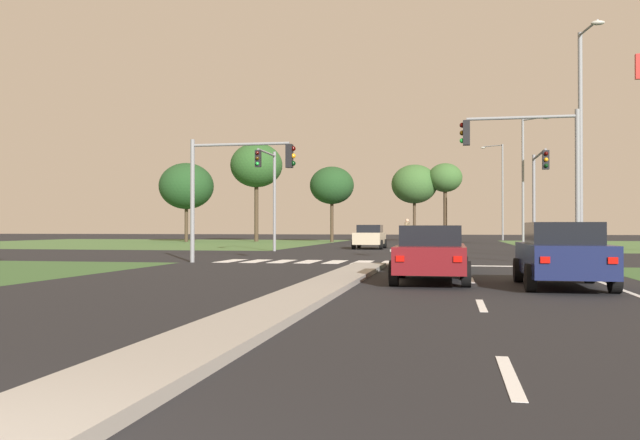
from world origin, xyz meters
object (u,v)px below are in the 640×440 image
at_px(pedestrian_at_median, 407,230).
at_px(treeline_near, 186,186).
at_px(treeline_fifth, 445,178).
at_px(traffic_signal_far_left, 269,183).
at_px(street_lamp_fourth, 501,187).
at_px(car_beige_near, 370,237).
at_px(traffic_signal_near_left, 231,177).
at_px(car_maroon_fifth, 431,253).
at_px(car_teal_second, 432,247).
at_px(street_lamp_second, 582,133).
at_px(car_navy_fourth, 562,254).
at_px(traffic_signal_far_right, 538,182).
at_px(treeline_fourth, 414,184).
at_px(traffic_signal_near_right, 535,160).
at_px(street_lamp_third, 525,175).
at_px(treeline_second, 256,166).
at_px(treeline_third, 332,186).

relative_size(pedestrian_at_median, treeline_near, 0.24).
xyz_separation_m(treeline_near, treeline_fifth, (25.40, 3.45, 0.67)).
xyz_separation_m(traffic_signal_far_left, street_lamp_fourth, (16.10, 38.66, 1.84)).
xyz_separation_m(car_beige_near, street_lamp_fourth, (10.91, 31.78, 5.13)).
bearing_deg(traffic_signal_far_left, traffic_signal_near_left, -81.91).
bearing_deg(car_maroon_fifth, car_teal_second, 91.34).
bearing_deg(traffic_signal_near_left, street_lamp_second, 19.40).
distance_m(car_navy_fourth, traffic_signal_far_right, 20.81).
bearing_deg(treeline_fifth, treeline_fourth, 170.44).
xyz_separation_m(traffic_signal_near_right, street_lamp_second, (2.64, 5.15, 1.65)).
bearing_deg(treeline_near, street_lamp_fourth, 24.05).
bearing_deg(street_lamp_fourth, car_teal_second, -96.59).
bearing_deg(street_lamp_second, treeline_fourth, 104.68).
relative_size(street_lamp_third, treeline_second, 1.01).
xyz_separation_m(car_teal_second, treeline_fifth, (0.15, 42.98, 5.46)).
relative_size(traffic_signal_near_left, treeline_second, 0.51).
height_order(pedestrian_at_median, treeline_third, treeline_third).
relative_size(traffic_signal_near_right, pedestrian_at_median, 3.11).
relative_size(traffic_signal_far_right, traffic_signal_far_left, 0.92).
distance_m(car_teal_second, traffic_signal_near_left, 9.19).
bearing_deg(street_lamp_third, street_lamp_fourth, 90.89).
bearing_deg(street_lamp_second, treeline_third, 117.18).
distance_m(traffic_signal_near_left, street_lamp_third, 32.81).
height_order(car_teal_second, treeline_second, treeline_second).
height_order(traffic_signal_far_right, treeline_third, treeline_third).
bearing_deg(treeline_fourth, treeline_fifth, -9.56).
height_order(car_beige_near, car_teal_second, car_beige_near).
xyz_separation_m(car_maroon_fifth, traffic_signal_far_left, (-10.04, 20.15, 3.34)).
xyz_separation_m(car_navy_fourth, treeline_fourth, (-6.14, 49.65, 4.92)).
bearing_deg(traffic_signal_near_left, treeline_fifth, 78.16).
distance_m(traffic_signal_far_left, treeline_fifth, 29.90).
xyz_separation_m(traffic_signal_near_right, treeline_fifth, (-3.60, 39.97, 2.21)).
relative_size(traffic_signal_far_left, treeline_fifth, 0.79).
relative_size(traffic_signal_near_left, street_lamp_fourth, 0.48).
height_order(traffic_signal_far_right, street_lamp_second, street_lamp_second).
relative_size(street_lamp_second, street_lamp_third, 1.01).
height_order(car_maroon_fifth, treeline_third, treeline_third).
xyz_separation_m(street_lamp_second, treeline_third, (-17.28, 33.65, -0.08)).
bearing_deg(treeline_near, car_teal_second, -57.44).
distance_m(street_lamp_second, street_lamp_third, 24.09).
relative_size(traffic_signal_far_left, pedestrian_at_median, 3.22).
bearing_deg(treeline_third, pedestrian_at_median, -66.37).
distance_m(traffic_signal_far_left, treeline_near, 29.05).
relative_size(car_teal_second, street_lamp_third, 0.44).
relative_size(traffic_signal_far_left, treeline_third, 0.81).
height_order(car_beige_near, street_lamp_third, street_lamp_third).
bearing_deg(treeline_fourth, treeline_third, -168.19).
xyz_separation_m(traffic_signal_far_left, treeline_third, (-0.97, 26.91, 1.48)).
distance_m(traffic_signal_near_right, treeline_second, 45.48).
xyz_separation_m(car_maroon_fifth, traffic_signal_near_left, (-8.35, 8.26, 2.77)).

